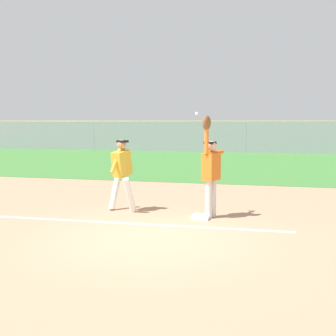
{
  "coord_description": "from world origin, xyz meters",
  "views": [
    {
      "loc": [
        2.21,
        -7.61,
        2.15
      ],
      "look_at": [
        -0.33,
        2.5,
        1.05
      ],
      "focal_mm": 47.39,
      "sensor_mm": 36.0,
      "label": 1
    }
  ],
  "objects_px": {
    "parked_car_white": "(139,140)",
    "runner": "(122,170)",
    "first_base": "(201,217)",
    "fielder": "(211,168)",
    "parked_car_tan": "(281,141)",
    "parked_car_blue": "(203,140)",
    "baseball": "(197,114)"
  },
  "relations": [
    {
      "from": "fielder",
      "to": "parked_car_white",
      "type": "relative_size",
      "value": 0.51
    },
    {
      "from": "runner",
      "to": "parked_car_white",
      "type": "height_order",
      "value": "runner"
    },
    {
      "from": "baseball",
      "to": "first_base",
      "type": "bearing_deg",
      "value": -62.58
    },
    {
      "from": "parked_car_white",
      "to": "parked_car_blue",
      "type": "xyz_separation_m",
      "value": [
        5.25,
        -0.17,
        0.0
      ]
    },
    {
      "from": "first_base",
      "to": "parked_car_tan",
      "type": "relative_size",
      "value": 0.08
    },
    {
      "from": "baseball",
      "to": "parked_car_white",
      "type": "xyz_separation_m",
      "value": [
        -9.14,
        24.18,
        -1.65
      ]
    },
    {
      "from": "fielder",
      "to": "runner",
      "type": "distance_m",
      "value": 2.18
    },
    {
      "from": "baseball",
      "to": "parked_car_blue",
      "type": "xyz_separation_m",
      "value": [
        -3.89,
        24.02,
        -1.65
      ]
    },
    {
      "from": "parked_car_blue",
      "to": "first_base",
      "type": "bearing_deg",
      "value": -85.02
    },
    {
      "from": "parked_car_blue",
      "to": "parked_car_tan",
      "type": "xyz_separation_m",
      "value": [
        5.84,
        0.48,
        0.0
      ]
    },
    {
      "from": "fielder",
      "to": "parked_car_white",
      "type": "xyz_separation_m",
      "value": [
        -9.49,
        24.36,
        -0.45
      ]
    },
    {
      "from": "parked_car_blue",
      "to": "parked_car_tan",
      "type": "relative_size",
      "value": 1.0
    },
    {
      "from": "baseball",
      "to": "parked_car_white",
      "type": "distance_m",
      "value": 25.9
    },
    {
      "from": "fielder",
      "to": "runner",
      "type": "bearing_deg",
      "value": 14.41
    },
    {
      "from": "baseball",
      "to": "parked_car_tan",
      "type": "height_order",
      "value": "baseball"
    },
    {
      "from": "parked_car_white",
      "to": "parked_car_tan",
      "type": "distance_m",
      "value": 11.09
    },
    {
      "from": "baseball",
      "to": "parked_car_tan",
      "type": "bearing_deg",
      "value": 85.44
    },
    {
      "from": "parked_car_tan",
      "to": "runner",
      "type": "bearing_deg",
      "value": -94.52
    },
    {
      "from": "parked_car_white",
      "to": "runner",
      "type": "bearing_deg",
      "value": -71.81
    },
    {
      "from": "parked_car_blue",
      "to": "parked_car_tan",
      "type": "bearing_deg",
      "value": 0.25
    },
    {
      "from": "runner",
      "to": "parked_car_white",
      "type": "relative_size",
      "value": 0.39
    },
    {
      "from": "first_base",
      "to": "baseball",
      "type": "distance_m",
      "value": 2.31
    },
    {
      "from": "first_base",
      "to": "fielder",
      "type": "distance_m",
      "value": 1.11
    },
    {
      "from": "parked_car_blue",
      "to": "parked_car_white",
      "type": "bearing_deg",
      "value": 173.7
    },
    {
      "from": "first_base",
      "to": "runner",
      "type": "bearing_deg",
      "value": 169.63
    },
    {
      "from": "baseball",
      "to": "parked_car_blue",
      "type": "height_order",
      "value": "baseball"
    },
    {
      "from": "runner",
      "to": "parked_car_white",
      "type": "xyz_separation_m",
      "value": [
        -7.32,
        24.15,
        -0.32
      ]
    },
    {
      "from": "baseball",
      "to": "parked_car_tan",
      "type": "xyz_separation_m",
      "value": [
        1.95,
        24.5,
        -1.65
      ]
    },
    {
      "from": "parked_car_white",
      "to": "fielder",
      "type": "bearing_deg",
      "value": -67.4
    },
    {
      "from": "parked_car_white",
      "to": "parked_car_tan",
      "type": "relative_size",
      "value": 0.98
    },
    {
      "from": "first_base",
      "to": "baseball",
      "type": "height_order",
      "value": "baseball"
    },
    {
      "from": "parked_car_tan",
      "to": "parked_car_white",
      "type": "bearing_deg",
      "value": -174.14
    }
  ]
}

